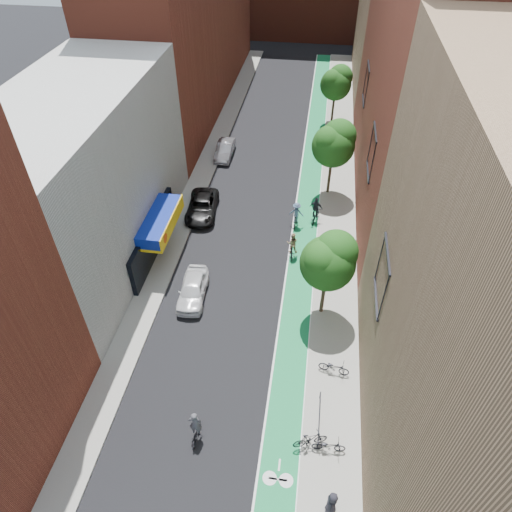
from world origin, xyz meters
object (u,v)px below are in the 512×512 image
at_px(parked_car_black, 202,207).
at_px(cyclist_lane_far, 296,215).
at_px(cyclist_lane_mid, 316,213).
at_px(parked_car_white, 193,289).
at_px(parked_car_silver, 225,150).
at_px(cyclist_lead, 196,429).
at_px(pedestrian, 332,503).
at_px(cyclist_lane_near, 292,247).

height_order(parked_car_black, cyclist_lane_far, cyclist_lane_far).
bearing_deg(cyclist_lane_mid, parked_car_white, 66.49).
xyz_separation_m(parked_car_silver, cyclist_lead, (4.22, -28.46, 0.06)).
bearing_deg(pedestrian, cyclist_lane_near, -160.04).
height_order(parked_car_silver, cyclist_lead, cyclist_lead).
bearing_deg(cyclist_lane_far, cyclist_lane_near, 96.03).
xyz_separation_m(parked_car_silver, pedestrian, (11.12, -31.04, 0.27)).
bearing_deg(cyclist_lane_near, cyclist_lead, 71.59).
bearing_deg(parked_car_white, parked_car_silver, 90.99).
distance_m(parked_car_white, cyclist_lane_far, 10.86).
distance_m(cyclist_lane_near, cyclist_lane_far, 3.78).
bearing_deg(cyclist_lane_mid, cyclist_lane_far, 42.26).
xyz_separation_m(parked_car_white, cyclist_lead, (2.62, -9.61, 0.03)).
bearing_deg(pedestrian, parked_car_white, -132.89).
height_order(parked_car_silver, pedestrian, pedestrian).
distance_m(parked_car_black, cyclist_lead, 19.39).
xyz_separation_m(parked_car_black, cyclist_lane_mid, (9.30, 0.37, 0.12)).
bearing_deg(cyclist_lead, parked_car_white, -75.15).
relative_size(parked_car_white, cyclist_lead, 1.97).
bearing_deg(parked_car_white, parked_car_black, 95.89).
xyz_separation_m(parked_car_black, cyclist_lead, (4.22, -18.93, 0.06)).
distance_m(parked_car_silver, cyclist_lead, 28.77).
bearing_deg(pedestrian, cyclist_lead, -101.34).
xyz_separation_m(cyclist_lead, cyclist_lane_near, (3.58, 14.75, 0.12)).
relative_size(parked_car_white, pedestrian, 2.62).
relative_size(cyclist_lane_near, cyclist_lane_far, 0.99).
relative_size(cyclist_lane_far, pedestrian, 1.28).
xyz_separation_m(parked_car_white, cyclist_lane_near, (6.20, 5.13, 0.15)).
relative_size(parked_car_silver, cyclist_lane_near, 2.05).
distance_m(parked_car_silver, cyclist_lane_far, 12.64).
relative_size(cyclist_lead, cyclist_lane_near, 1.05).
xyz_separation_m(parked_car_black, parked_car_silver, (0.00, 9.54, -0.00)).
distance_m(parked_car_white, parked_car_silver, 18.92).
xyz_separation_m(parked_car_silver, cyclist_lane_far, (7.80, -9.94, 0.24)).
distance_m(cyclist_lead, cyclist_lane_near, 15.18).
bearing_deg(parked_car_silver, parked_car_black, -90.66).
bearing_deg(cyclist_lane_near, pedestrian, 96.09).
xyz_separation_m(cyclist_lane_near, cyclist_lane_mid, (1.50, 4.55, -0.06)).
distance_m(cyclist_lead, pedestrian, 7.37).
xyz_separation_m(parked_car_silver, cyclist_lane_mid, (9.30, -9.17, 0.12)).
height_order(parked_car_white, cyclist_lane_far, cyclist_lane_far).
distance_m(cyclist_lane_near, cyclist_lane_mid, 4.79).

